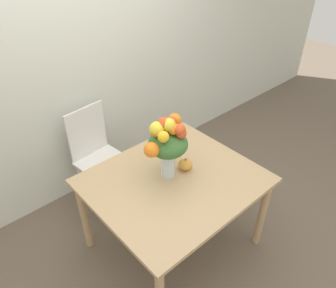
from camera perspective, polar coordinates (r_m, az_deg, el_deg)
The scene contains 6 objects.
ground_plane at distance 2.98m, azimuth 0.90°, elevation -16.82°, with size 12.00×12.00×0.00m, color brown.
wall_back at distance 2.98m, azimuth -15.07°, elevation 14.68°, with size 8.00×0.06×2.70m.
dining_table at distance 2.49m, azimuth 1.04°, elevation -7.73°, with size 1.21×1.06×0.74m.
flower_vase at distance 2.29m, azimuth -0.05°, elevation 0.33°, with size 0.40×0.29×0.49m.
pumpkin at distance 2.50m, azimuth 3.05°, elevation -3.57°, with size 0.11×0.11×0.10m.
dining_chair_near_window at distance 3.13m, azimuth -12.06°, elevation -1.99°, with size 0.46×0.46×0.95m.
Camera 1 is at (-1.24, -1.32, 2.36)m, focal length 35.00 mm.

